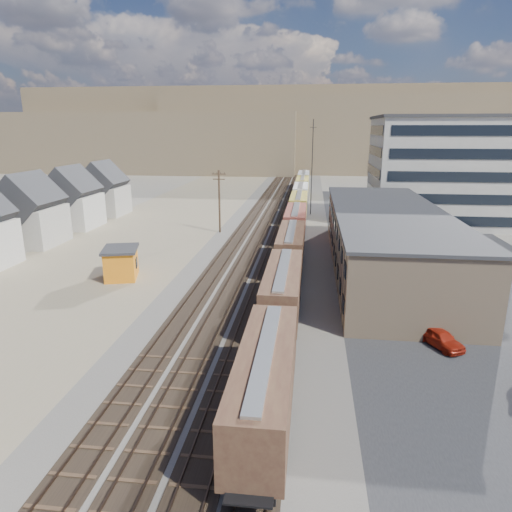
# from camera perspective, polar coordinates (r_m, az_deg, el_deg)

# --- Properties ---
(ground) EXTENTS (300.00, 300.00, 0.00)m
(ground) POSITION_cam_1_polar(r_m,az_deg,el_deg) (33.88, -4.26, -13.11)
(ground) COLOR #6B6356
(ground) RESTS_ON ground
(ballast_bed) EXTENTS (18.00, 200.00, 0.06)m
(ballast_bed) POSITION_cam_1_polar(r_m,az_deg,el_deg) (80.98, 2.52, 4.05)
(ballast_bed) COLOR #4C4742
(ballast_bed) RESTS_ON ground
(dirt_yard) EXTENTS (24.00, 180.00, 0.03)m
(dirt_yard) POSITION_cam_1_polar(r_m,az_deg,el_deg) (75.61, -13.40, 2.79)
(dirt_yard) COLOR #7C7155
(dirt_yard) RESTS_ON ground
(asphalt_lot) EXTENTS (26.00, 120.00, 0.04)m
(asphalt_lot) POSITION_cam_1_polar(r_m,az_deg,el_deg) (68.05, 20.29, 0.83)
(asphalt_lot) COLOR #232326
(asphalt_lot) RESTS_ON ground
(rail_tracks) EXTENTS (11.40, 200.00, 0.24)m
(rail_tracks) POSITION_cam_1_polar(r_m,az_deg,el_deg) (81.01, 2.13, 4.12)
(rail_tracks) COLOR black
(rail_tracks) RESTS_ON ground
(freight_train) EXTENTS (3.00, 119.74, 4.46)m
(freight_train) POSITION_cam_1_polar(r_m,az_deg,el_deg) (76.82, 5.18, 5.47)
(freight_train) COLOR black
(freight_train) RESTS_ON ground
(warehouse) EXTENTS (12.40, 40.40, 7.25)m
(warehouse) POSITION_cam_1_polar(r_m,az_deg,el_deg) (56.29, 15.91, 2.08)
(warehouse) COLOR tan
(warehouse) RESTS_ON ground
(office_tower) EXTENTS (22.60, 18.60, 18.45)m
(office_tower) POSITION_cam_1_polar(r_m,az_deg,el_deg) (87.17, 21.81, 9.93)
(office_tower) COLOR #9E998E
(office_tower) RESTS_ON ground
(utility_pole_north) EXTENTS (2.20, 0.32, 10.00)m
(utility_pole_north) POSITION_cam_1_polar(r_m,az_deg,el_deg) (73.40, -4.60, 6.99)
(utility_pole_north) COLOR #382619
(utility_pole_north) RESTS_ON ground
(radio_mast) EXTENTS (1.20, 0.16, 18.00)m
(radio_mast) POSITION_cam_1_polar(r_m,az_deg,el_deg) (89.40, 7.01, 10.94)
(radio_mast) COLOR black
(radio_mast) RESTS_ON ground
(townhouse_row) EXTENTS (8.15, 68.16, 10.47)m
(townhouse_row) POSITION_cam_1_polar(r_m,az_deg,el_deg) (68.34, -29.13, 3.59)
(townhouse_row) COLOR #B7B2A8
(townhouse_row) RESTS_ON ground
(hills_north) EXTENTS (265.00, 80.00, 32.00)m
(hills_north) POSITION_cam_1_polar(r_m,az_deg,el_deg) (197.13, 5.38, 14.94)
(hills_north) COLOR brown
(hills_north) RESTS_ON ground
(maintenance_shed) EXTENTS (4.82, 5.58, 3.50)m
(maintenance_shed) POSITION_cam_1_polar(r_m,az_deg,el_deg) (53.23, -16.50, -0.81)
(maintenance_shed) COLOR orange
(maintenance_shed) RESTS_ON ground
(parked_car_red) EXTENTS (3.31, 4.33, 1.37)m
(parked_car_red) POSITION_cam_1_polar(r_m,az_deg,el_deg) (38.39, 22.11, -9.54)
(parked_car_red) COLOR maroon
(parked_car_red) RESTS_ON ground
(parked_car_blue) EXTENTS (5.03, 4.81, 1.32)m
(parked_car_blue) POSITION_cam_1_polar(r_m,az_deg,el_deg) (86.71, 17.10, 4.57)
(parked_car_blue) COLOR navy
(parked_car_blue) RESTS_ON ground
(parked_car_far) EXTENTS (2.75, 4.78, 1.53)m
(parked_car_far) POSITION_cam_1_polar(r_m,az_deg,el_deg) (83.66, 20.75, 3.94)
(parked_car_far) COLOR white
(parked_car_far) RESTS_ON ground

